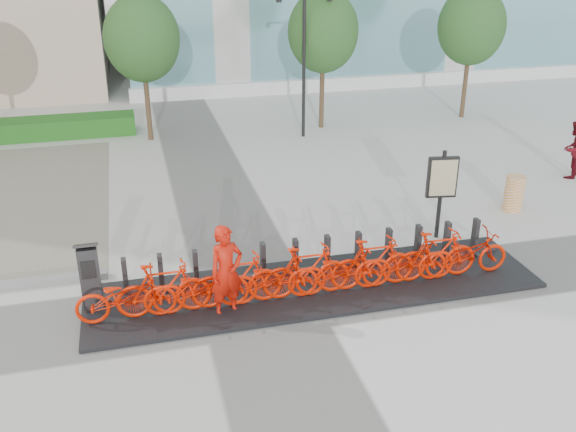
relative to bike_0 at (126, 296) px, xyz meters
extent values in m
plane|color=silver|center=(2.60, 0.05, -0.58)|extent=(120.00, 120.00, 0.00)
cube|color=#165417|center=(-2.40, 13.25, -0.23)|extent=(6.00, 1.20, 0.70)
cylinder|color=#493521|center=(1.10, 12.05, 0.92)|extent=(0.18, 0.18, 3.00)
ellipsoid|color=#25511D|center=(1.10, 12.05, 3.02)|extent=(2.60, 2.60, 2.99)
cylinder|color=#493521|center=(7.60, 12.05, 0.92)|extent=(0.18, 0.18, 3.00)
ellipsoid|color=#25511D|center=(7.60, 12.05, 3.02)|extent=(2.60, 2.60, 2.99)
cylinder|color=#493521|center=(13.60, 12.05, 0.92)|extent=(0.18, 0.18, 3.00)
ellipsoid|color=#25511D|center=(13.60, 12.05, 3.02)|extent=(2.60, 2.60, 2.99)
cylinder|color=black|center=(6.60, 11.05, 1.92)|extent=(0.12, 0.12, 5.00)
cylinder|color=black|center=(5.70, 11.05, 4.27)|extent=(0.20, 0.20, 0.18)
cube|color=black|center=(3.90, 0.35, -0.54)|extent=(9.60, 2.40, 0.08)
imported|color=red|center=(0.00, 0.00, 0.00)|extent=(1.92, 0.67, 1.01)
imported|color=red|center=(0.72, 0.00, 0.06)|extent=(1.86, 0.53, 1.12)
imported|color=red|center=(1.44, 0.00, 0.00)|extent=(1.92, 0.67, 1.01)
imported|color=red|center=(2.16, 0.00, 0.06)|extent=(1.86, 0.53, 1.12)
imported|color=red|center=(2.88, 0.00, 0.00)|extent=(1.92, 0.67, 1.01)
imported|color=red|center=(3.60, 0.00, 0.06)|extent=(1.86, 0.53, 1.12)
imported|color=red|center=(4.32, 0.00, 0.00)|extent=(1.92, 0.67, 1.01)
imported|color=red|center=(5.04, 0.00, 0.06)|extent=(1.86, 0.53, 1.12)
imported|color=red|center=(5.76, 0.00, 0.00)|extent=(1.92, 0.67, 1.01)
imported|color=red|center=(6.48, 0.00, 0.06)|extent=(1.86, 0.53, 1.12)
imported|color=red|center=(7.20, 0.00, 0.00)|extent=(1.92, 0.67, 1.01)
cube|color=#28282A|center=(-0.65, 0.60, 0.17)|extent=(0.38, 0.33, 1.34)
cube|color=black|center=(-0.65, 0.60, 0.88)|extent=(0.46, 0.38, 0.17)
cube|color=black|center=(-0.65, 0.43, 0.43)|extent=(0.27, 0.02, 0.38)
imported|color=red|center=(1.93, -0.20, 0.38)|extent=(0.81, 0.67, 1.92)
imported|color=#540A12|center=(13.43, 4.89, 0.31)|extent=(1.09, 1.02, 1.79)
cylinder|color=orange|center=(10.28, 3.04, -0.09)|extent=(0.56, 0.56, 0.98)
cylinder|color=black|center=(7.53, 2.01, 0.54)|extent=(0.10, 0.10, 2.25)
cube|color=black|center=(7.53, 2.01, 1.00)|extent=(0.74, 0.22, 1.02)
cube|color=tan|center=(7.53, 1.95, 1.00)|extent=(0.63, 0.12, 0.90)
camera|label=1|loc=(0.40, -11.01, 6.41)|focal=40.00mm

